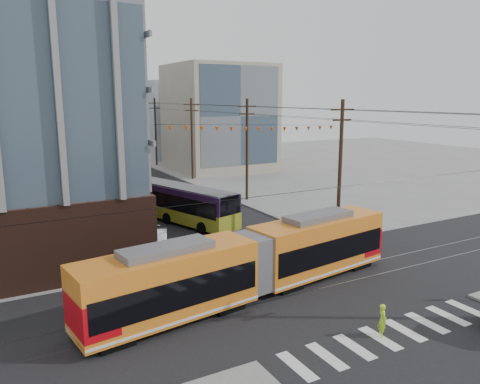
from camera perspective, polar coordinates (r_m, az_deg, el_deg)
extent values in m
plane|color=slate|center=(26.41, 13.21, -13.82)|extent=(160.00, 160.00, 0.00)
cube|color=gray|center=(73.11, -2.62, 9.02)|extent=(14.00, 14.00, 16.00)
cube|color=#8C99A5|center=(92.22, -7.06, 8.84)|extent=(16.00, 16.00, 14.00)
cylinder|color=black|center=(77.78, -10.25, 7.16)|extent=(0.30, 0.30, 11.00)
imported|color=#B7BDC3|center=(35.77, -10.24, -5.54)|extent=(3.22, 5.07, 1.58)
imported|color=silver|center=(39.36, -12.24, -4.31)|extent=(2.71, 4.48, 1.22)
imported|color=#4D4F53|center=(42.24, -13.41, -3.21)|extent=(3.00, 5.07, 1.32)
imported|color=#B9EC29|center=(23.90, 16.97, -14.71)|extent=(0.60, 0.69, 1.61)
cube|color=gray|center=(41.55, 8.71, -3.67)|extent=(1.65, 3.84, 0.75)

